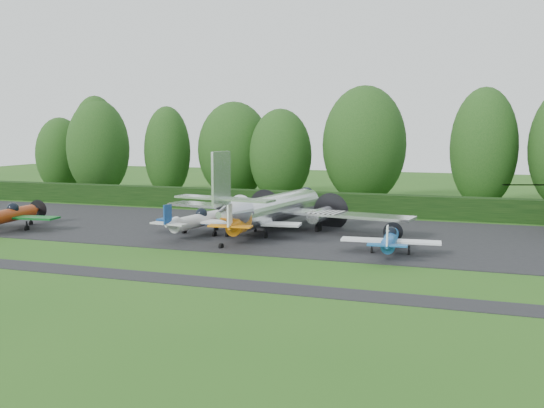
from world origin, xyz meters
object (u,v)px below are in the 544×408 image
(transport_plane, at_px, (275,208))
(light_plane_orange, at_px, (245,222))
(light_plane_white, at_px, (197,221))
(light_plane_blue, at_px, (390,240))
(light_plane_red, at_px, (8,215))

(transport_plane, bearing_deg, light_plane_orange, -116.33)
(light_plane_white, bearing_deg, light_plane_blue, -17.53)
(light_plane_orange, xyz_separation_m, light_plane_blue, (10.71, -2.46, -0.26))
(light_plane_orange, bearing_deg, light_plane_red, -165.51)
(light_plane_white, relative_size, light_plane_orange, 0.92)
(light_plane_orange, bearing_deg, transport_plane, 78.89)
(light_plane_white, bearing_deg, light_plane_red, -178.09)
(light_plane_orange, bearing_deg, light_plane_blue, -6.84)
(transport_plane, relative_size, light_plane_blue, 3.19)
(light_plane_white, xyz_separation_m, light_plane_orange, (3.80, 0.09, 0.10))
(light_plane_blue, bearing_deg, light_plane_red, -175.00)
(light_plane_blue, bearing_deg, light_plane_white, 175.13)
(transport_plane, bearing_deg, light_plane_white, -152.54)
(light_plane_red, xyz_separation_m, light_plane_blue, (29.42, 0.31, -0.23))
(light_plane_red, height_order, light_plane_orange, light_plane_orange)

